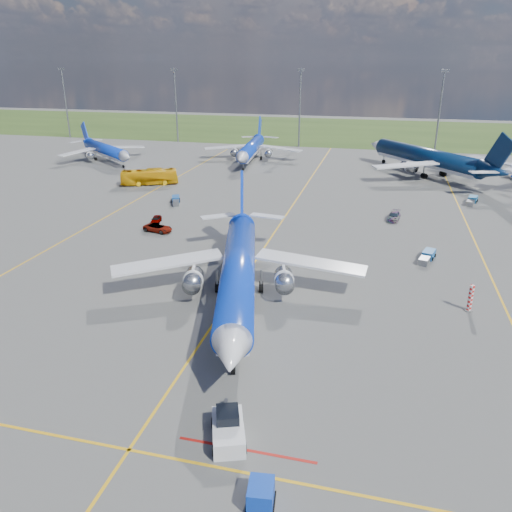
% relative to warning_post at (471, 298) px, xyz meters
% --- Properties ---
extents(ground, '(400.00, 400.00, 0.00)m').
position_rel_warning_post_xyz_m(ground, '(-26.00, -8.00, -1.50)').
color(ground, '#51514E').
rests_on(ground, ground).
extents(grass_strip, '(400.00, 80.00, 0.01)m').
position_rel_warning_post_xyz_m(grass_strip, '(-26.00, 142.00, -1.50)').
color(grass_strip, '#2D4719').
rests_on(grass_strip, ground).
extents(taxiway_lines, '(60.25, 160.00, 0.02)m').
position_rel_warning_post_xyz_m(taxiway_lines, '(-25.83, 19.70, -1.49)').
color(taxiway_lines, gold).
rests_on(taxiway_lines, ground).
extents(floodlight_masts, '(202.20, 0.50, 22.70)m').
position_rel_warning_post_xyz_m(floodlight_masts, '(-16.00, 102.00, 11.06)').
color(floodlight_masts, slate).
rests_on(floodlight_masts, ground).
extents(warning_post, '(0.50, 0.50, 3.00)m').
position_rel_warning_post_xyz_m(warning_post, '(0.00, 0.00, 0.00)').
color(warning_post, red).
rests_on(warning_post, ground).
extents(bg_jet_nw, '(41.67, 40.39, 8.68)m').
position_rel_warning_post_xyz_m(bg_jet_nw, '(-81.84, 66.60, -1.50)').
color(bg_jet_nw, '#0D36C3').
rests_on(bg_jet_nw, ground).
extents(bg_jet_nnw, '(31.76, 39.71, 9.73)m').
position_rel_warning_post_xyz_m(bg_jet_nnw, '(-44.36, 75.98, -1.50)').
color(bg_jet_nnw, '#0D36C3').
rests_on(bg_jet_nnw, ground).
extents(bg_jet_n, '(55.40, 57.03, 11.88)m').
position_rel_warning_post_xyz_m(bg_jet_n, '(-0.65, 69.84, -1.50)').
color(bg_jet_n, '#071E41').
rests_on(bg_jet_n, ground).
extents(main_airliner, '(40.68, 47.84, 10.84)m').
position_rel_warning_post_xyz_m(main_airliner, '(-24.86, -4.11, -1.50)').
color(main_airliner, '#0D36C3').
rests_on(main_airliner, ground).
extents(pushback_tug, '(3.55, 6.05, 2.03)m').
position_rel_warning_post_xyz_m(pushback_tug, '(-19.59, -25.15, -0.68)').
color(pushback_tug, silver).
rests_on(pushback_tug, ground).
extents(uld_container, '(1.78, 2.12, 1.56)m').
position_rel_warning_post_xyz_m(uld_container, '(-15.94, -30.20, -0.72)').
color(uld_container, '#0C38B5').
rests_on(uld_container, ground).
extents(apron_bus, '(12.23, 7.78, 3.39)m').
position_rel_warning_post_xyz_m(apron_bus, '(-59.01, 44.97, 0.20)').
color(apron_bus, '#E9AC0D').
rests_on(apron_bus, ground).
extents(service_car_a, '(2.11, 3.72, 1.19)m').
position_rel_warning_post_xyz_m(service_car_a, '(-46.14, 20.28, -0.90)').
color(service_car_a, '#999999').
rests_on(service_car_a, ground).
extents(service_car_b, '(5.02, 3.06, 1.30)m').
position_rel_warning_post_xyz_m(service_car_b, '(-43.93, 16.20, -0.85)').
color(service_car_b, '#999999').
rests_on(service_car_b, ground).
extents(service_car_c, '(2.46, 4.73, 1.31)m').
position_rel_warning_post_xyz_m(service_car_c, '(-7.78, 31.66, -0.84)').
color(service_car_c, '#999999').
rests_on(service_car_c, ground).
extents(baggage_tug_w, '(2.59, 4.97, 1.08)m').
position_rel_warning_post_xyz_m(baggage_tug_w, '(-3.47, 14.18, -0.99)').
color(baggage_tug_w, '#1B5AA2').
rests_on(baggage_tug_w, ground).
extents(baggage_tug_c, '(3.05, 4.90, 1.07)m').
position_rel_warning_post_xyz_m(baggage_tug_c, '(-47.79, 32.65, -1.00)').
color(baggage_tug_c, '#194D97').
rests_on(baggage_tug_c, ground).
extents(baggage_tug_e, '(2.74, 5.29, 1.15)m').
position_rel_warning_post_xyz_m(baggage_tug_e, '(6.56, 46.04, -0.96)').
color(baggage_tug_e, '#17578B').
rests_on(baggage_tug_e, ground).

